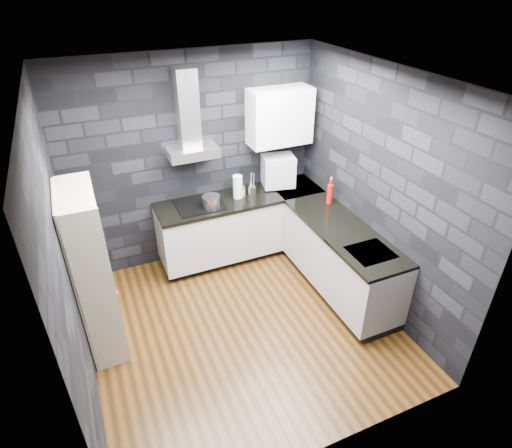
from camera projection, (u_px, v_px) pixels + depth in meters
ground at (244, 325)px, 4.84m from camera, size 3.20×3.20×0.00m
ceiling at (239, 79)px, 3.42m from camera, size 3.20×3.20×0.00m
wall_back at (193, 162)px, 5.40m from camera, size 3.20×0.05×2.70m
wall_front at (332, 339)px, 2.86m from camera, size 3.20×0.05×2.70m
wall_left at (62, 264)px, 3.58m from camera, size 0.05×3.20×2.70m
wall_right at (379, 192)px, 4.68m from camera, size 0.05×3.20×2.70m
toekick_back at (240, 249)px, 6.03m from camera, size 2.18×0.50×0.10m
toekick_right at (340, 285)px, 5.35m from camera, size 0.50×1.78×0.10m
counter_back_cab at (241, 224)px, 5.77m from camera, size 2.20×0.60×0.76m
counter_right_cab at (340, 258)px, 5.11m from camera, size 0.60×1.80×0.76m
counter_back_top at (241, 199)px, 5.55m from camera, size 2.20×0.62×0.04m
counter_right_top at (343, 230)px, 4.89m from camera, size 0.62×1.80×0.04m
counter_corner_top at (295, 187)px, 5.83m from camera, size 0.62×0.62×0.04m
hood_body at (193, 152)px, 5.12m from camera, size 0.60×0.34×0.12m
hood_chimney at (188, 108)px, 4.91m from camera, size 0.24×0.20×0.90m
upper_cabinet at (280, 117)px, 5.36m from camera, size 0.80×0.35×0.70m
cooktop at (200, 205)px, 5.36m from camera, size 0.58×0.50×0.01m
sink_rim at (371, 252)px, 4.50m from camera, size 0.44×0.40×0.01m
pot at (211, 202)px, 5.28m from camera, size 0.26×0.26×0.13m
glass_vase at (238, 187)px, 5.46m from camera, size 0.14×0.14×0.30m
storage_jar at (242, 191)px, 5.56m from camera, size 0.09×0.09×0.11m
utensil_crock at (252, 191)px, 5.56m from camera, size 0.11×0.11×0.13m
appliance_garage at (278, 171)px, 5.71m from camera, size 0.47×0.40×0.41m
red_bottle at (330, 194)px, 5.35m from camera, size 0.08×0.08×0.25m
bookshelf at (93, 273)px, 4.18m from camera, size 0.45×0.84×1.80m
fruit_bowl at (93, 276)px, 4.10m from camera, size 0.21×0.21×0.05m
book_red at (99, 288)px, 4.50m from camera, size 0.16×0.06×0.22m
book_second at (93, 286)px, 4.50m from camera, size 0.18×0.03×0.25m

